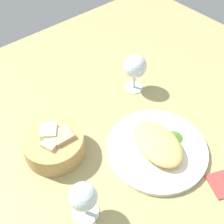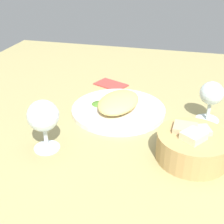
# 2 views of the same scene
# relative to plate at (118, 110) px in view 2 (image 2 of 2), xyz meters

# --- Properties ---
(ground_plane) EXTENTS (1.40, 1.40, 0.02)m
(ground_plane) POSITION_rel_plate_xyz_m (0.02, 0.02, -0.02)
(ground_plane) COLOR tan
(plate) EXTENTS (0.28, 0.28, 0.01)m
(plate) POSITION_rel_plate_xyz_m (0.00, 0.00, 0.00)
(plate) COLOR white
(plate) RESTS_ON ground_plane
(omelette) EXTENTS (0.18, 0.14, 0.04)m
(omelette) POSITION_rel_plate_xyz_m (0.00, 0.00, 0.03)
(omelette) COLOR #D3B768
(omelette) RESTS_ON plate
(lettuce_garnish) EXTENTS (0.05, 0.05, 0.01)m
(lettuce_garnish) POSITION_rel_plate_xyz_m (-0.01, -0.06, 0.01)
(lettuce_garnish) COLOR #4B7D2A
(lettuce_garnish) RESTS_ON plate
(bread_basket) EXTENTS (0.16, 0.16, 0.08)m
(bread_basket) POSITION_rel_plate_xyz_m (0.18, 0.21, 0.03)
(bread_basket) COLOR tan
(bread_basket) RESTS_ON ground_plane
(wine_glass_near) EXTENTS (0.07, 0.07, 0.13)m
(wine_glass_near) POSITION_rel_plate_xyz_m (0.23, -0.13, 0.08)
(wine_glass_near) COLOR silver
(wine_glass_near) RESTS_ON ground_plane
(wine_glass_far) EXTENTS (0.06, 0.06, 0.12)m
(wine_glass_far) POSITION_rel_plate_xyz_m (-0.01, 0.26, 0.07)
(wine_glass_far) COLOR silver
(wine_glass_far) RESTS_ON ground_plane
(folded_napkin) EXTENTS (0.11, 0.13, 0.01)m
(folded_napkin) POSITION_rel_plate_xyz_m (-0.19, -0.07, -0.00)
(folded_napkin) COLOR #CD3B36
(folded_napkin) RESTS_ON ground_plane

